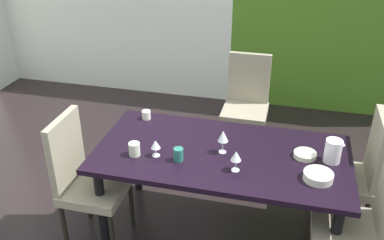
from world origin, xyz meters
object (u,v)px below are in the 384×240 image
at_px(chair_left_near, 83,176).
at_px(chair_right_far, 355,170).
at_px(dining_table, 221,161).
at_px(serving_bowl_center, 318,176).
at_px(wine_glass_west, 236,156).
at_px(cup_south, 134,149).
at_px(wine_glass_corner, 223,137).
at_px(serving_bowl_north, 305,155).
at_px(cup_left, 178,155).
at_px(cup_near_shelf, 146,115).
at_px(pitcher_right, 333,151).
at_px(wine_glass_front, 156,145).
at_px(chair_head_far, 246,100).
at_px(chair_right_near, 360,224).

bearing_deg(chair_left_near, chair_right_far, 106.51).
height_order(dining_table, chair_left_near, chair_left_near).
xyz_separation_m(chair_right_far, serving_bowl_center, (-0.30, -0.47, 0.21)).
bearing_deg(wine_glass_west, cup_south, 178.70).
bearing_deg(chair_left_near, wine_glass_corner, 106.26).
distance_m(serving_bowl_north, cup_left, 0.89).
xyz_separation_m(cup_near_shelf, pitcher_right, (1.46, -0.29, 0.05)).
bearing_deg(wine_glass_front, chair_left_near, -166.70).
relative_size(chair_head_far, chair_right_near, 1.10).
xyz_separation_m(chair_right_far, cup_near_shelf, (-1.67, 0.07, 0.22)).
bearing_deg(serving_bowl_north, cup_south, -167.23).
relative_size(chair_right_far, pitcher_right, 5.96).
xyz_separation_m(wine_glass_west, pitcher_right, (0.63, 0.27, -0.03)).
bearing_deg(wine_glass_corner, wine_glass_west, -58.55).
bearing_deg(chair_right_far, pitcher_right, 137.34).
relative_size(wine_glass_front, serving_bowl_north, 0.79).
relative_size(dining_table, cup_near_shelf, 25.19).
bearing_deg(wine_glass_corner, serving_bowl_north, 7.82).
bearing_deg(cup_near_shelf, wine_glass_front, -63.94).
bearing_deg(chair_head_far, chair_right_far, 132.82).
height_order(chair_right_far, wine_glass_front, chair_right_far).
height_order(wine_glass_west, cup_left, wine_glass_west).
relative_size(chair_right_far, cup_left, 10.50).
relative_size(serving_bowl_north, serving_bowl_center, 0.82).
bearing_deg(chair_right_far, cup_south, 106.99).
xyz_separation_m(dining_table, cup_near_shelf, (-0.70, 0.36, 0.12)).
bearing_deg(chair_left_near, dining_table, 106.50).
xyz_separation_m(wine_glass_west, serving_bowl_center, (0.54, 0.03, -0.08)).
height_order(wine_glass_corner, pitcher_right, wine_glass_corner).
bearing_deg(chair_right_near, serving_bowl_north, 46.09).
distance_m(wine_glass_corner, cup_left, 0.34).
distance_m(serving_bowl_north, cup_south, 1.21).
bearing_deg(chair_head_far, wine_glass_corner, 89.53).
relative_size(dining_table, chair_right_far, 1.80).
relative_size(chair_right_near, cup_left, 9.43).
bearing_deg(wine_glass_front, wine_glass_corner, 19.61).
relative_size(wine_glass_west, cup_south, 1.54).
xyz_separation_m(wine_glass_corner, cup_left, (-0.28, -0.18, -0.08)).
xyz_separation_m(serving_bowl_north, cup_left, (-0.86, -0.26, 0.03)).
relative_size(wine_glass_front, cup_left, 1.31).
relative_size(dining_table, chair_left_near, 1.78).
xyz_separation_m(chair_head_far, wine_glass_west, (0.11, -1.52, 0.30)).
bearing_deg(wine_glass_front, cup_near_shelf, 116.06).
xyz_separation_m(cup_left, cup_south, (-0.32, -0.01, 0.00)).
relative_size(chair_right_far, serving_bowl_north, 6.36).
height_order(chair_right_near, wine_glass_west, chair_right_near).
bearing_deg(wine_glass_corner, chair_right_near, -16.59).
bearing_deg(chair_head_far, serving_bowl_center, 113.52).
bearing_deg(serving_bowl_center, pitcher_right, 68.83).
height_order(chair_left_near, wine_glass_west, chair_left_near).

